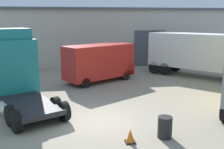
{
  "coord_description": "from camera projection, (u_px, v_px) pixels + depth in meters",
  "views": [
    {
      "loc": [
        -1.11,
        -11.58,
        4.69
      ],
      "look_at": [
        1.11,
        2.83,
        1.6
      ],
      "focal_mm": 42.0,
      "sensor_mm": 36.0,
      "label": 1
    }
  ],
  "objects": [
    {
      "name": "ground_plane",
      "position": [
        98.0,
        121.0,
        12.34
      ],
      "size": [
        60.0,
        60.0,
        0.0
      ],
      "primitive_type": "plane",
      "color": "gray"
    },
    {
      "name": "warehouse_building",
      "position": [
        82.0,
        36.0,
        28.9
      ],
      "size": [
        30.71,
        8.01,
        5.8
      ],
      "color": "#B7B2A3",
      "rests_on": "ground_plane"
    },
    {
      "name": "oil_drum",
      "position": [
        165.0,
        127.0,
        10.51
      ],
      "size": [
        0.58,
        0.58,
        0.88
      ],
      "color": "black",
      "rests_on": "ground_plane"
    },
    {
      "name": "tractor_unit_teal",
      "position": [
        12.0,
        69.0,
        14.57
      ],
      "size": [
        5.06,
        6.68,
        4.19
      ],
      "rotation": [
        0.0,
        0.0,
        2.04
      ],
      "color": "#197075",
      "rests_on": "ground_plane"
    },
    {
      "name": "delivery_van_red",
      "position": [
        101.0,
        62.0,
        19.86
      ],
      "size": [
        5.74,
        4.57,
        2.82
      ],
      "rotation": [
        0.0,
        0.0,
        0.55
      ],
      "color": "red",
      "rests_on": "ground_plane"
    },
    {
      "name": "box_truck_blue",
      "position": [
        198.0,
        53.0,
        21.41
      ],
      "size": [
        7.5,
        7.73,
        3.54
      ],
      "rotation": [
        0.0,
        0.0,
        -0.81
      ],
      "color": "#2347A3",
      "rests_on": "ground_plane"
    },
    {
      "name": "traffic_cone",
      "position": [
        130.0,
        136.0,
        10.11
      ],
      "size": [
        0.4,
        0.4,
        0.55
      ],
      "color": "black",
      "rests_on": "ground_plane"
    }
  ]
}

